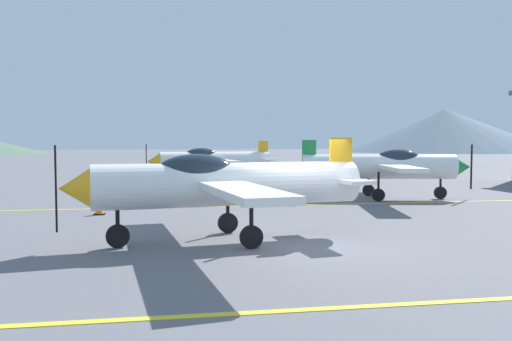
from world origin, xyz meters
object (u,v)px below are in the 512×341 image
at_px(airplane_far, 211,160).
at_px(traffic_cone_front, 99,206).
at_px(airplane_near, 220,183).
at_px(airplane_mid, 385,166).

xyz_separation_m(airplane_far, traffic_cone_front, (-4.58, -11.66, -1.15)).
height_order(airplane_near, traffic_cone_front, airplane_near).
relative_size(airplane_near, airplane_far, 1.00).
bearing_deg(traffic_cone_front, airplane_mid, 14.78).
xyz_separation_m(airplane_near, airplane_mid, (7.88, 8.25, 0.00)).
bearing_deg(airplane_far, traffic_cone_front, -111.44).
height_order(airplane_mid, traffic_cone_front, airplane_mid).
height_order(airplane_near, airplane_mid, same).
height_order(airplane_near, airplane_far, same).
bearing_deg(airplane_far, airplane_near, -93.34).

